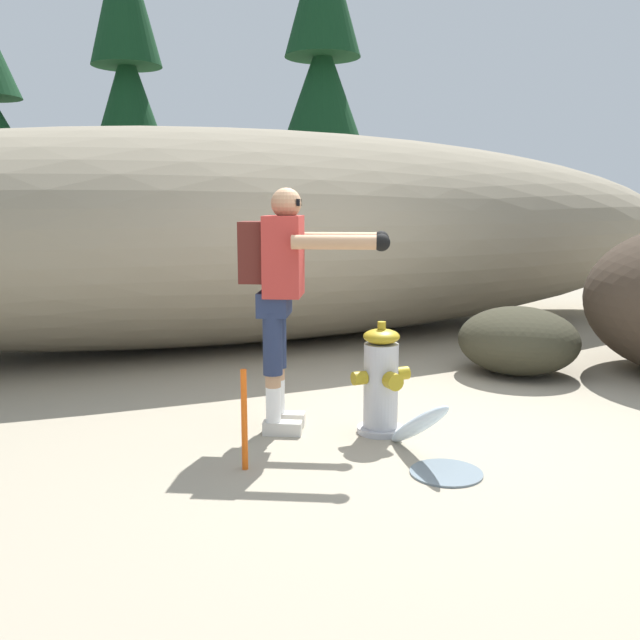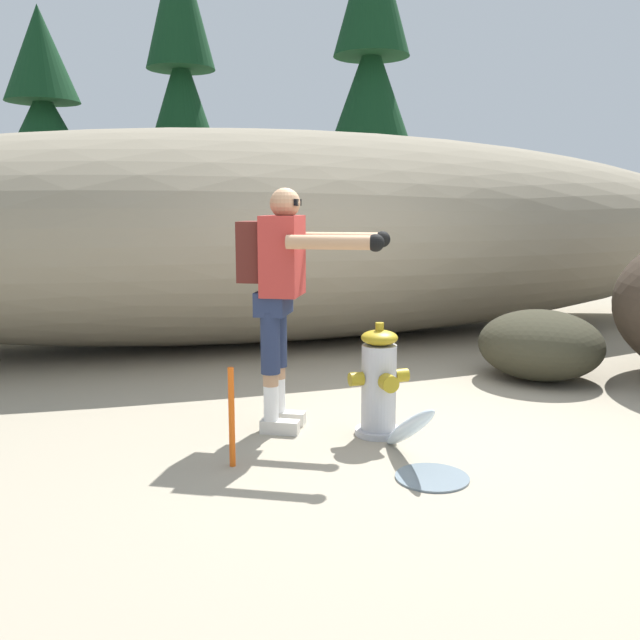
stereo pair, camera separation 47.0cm
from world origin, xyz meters
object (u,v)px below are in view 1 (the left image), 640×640
Objects in this scene: survey_stake at (244,420)px; boulder_mid at (518,341)px; utility_worker at (284,279)px; fire_hydrant at (381,382)px.

boulder_mid is at bearing 22.03° from survey_stake.
survey_stake is (-0.47, -0.57, -0.74)m from utility_worker.
fire_hydrant is at bearing 13.99° from survey_stake.
fire_hydrant is 0.95m from utility_worker.
fire_hydrant is 1.27× the size of survey_stake.
utility_worker reaches higher than fire_hydrant.
utility_worker reaches higher than survey_stake.
boulder_mid is 1.81× the size of survey_stake.
boulder_mid is at bearing 26.03° from fire_hydrant.
boulder_mid is 3.20m from survey_stake.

